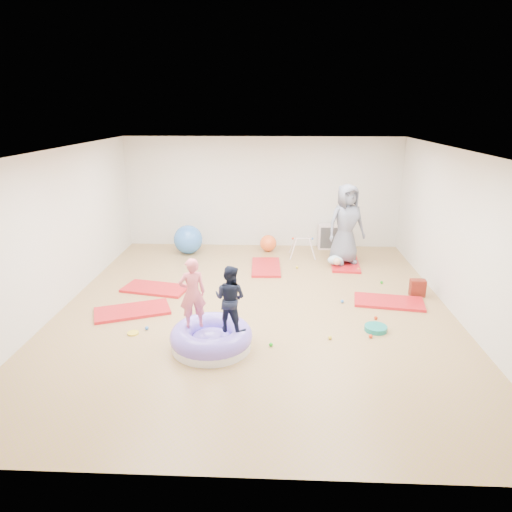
{
  "coord_description": "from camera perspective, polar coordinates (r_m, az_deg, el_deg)",
  "views": [
    {
      "loc": [
        0.35,
        -7.58,
        3.47
      ],
      "look_at": [
        0.0,
        0.3,
        0.9
      ],
      "focal_mm": 32.0,
      "sensor_mm": 36.0,
      "label": 1
    }
  ],
  "objects": [
    {
      "name": "gym_mat_rear_right",
      "position": [
        10.8,
        11.04,
        -0.9
      ],
      "size": [
        0.72,
        1.3,
        0.05
      ],
      "primitive_type": "cube",
      "rotation": [
        0.0,
        0.0,
        1.5
      ],
      "color": "red",
      "rests_on": "ground"
    },
    {
      "name": "room",
      "position": [
        7.86,
        -0.1,
        2.79
      ],
      "size": [
        7.01,
        8.01,
        2.81
      ],
      "color": "#A07856",
      "rests_on": "ground"
    },
    {
      "name": "ball_pit_balls",
      "position": [
        8.58,
        6.45,
        -5.7
      ],
      "size": [
        4.36,
        3.63,
        0.06
      ],
      "color": "yellow",
      "rests_on": "ground"
    },
    {
      "name": "balance_disc",
      "position": [
        7.78,
        14.74,
        -8.73
      ],
      "size": [
        0.37,
        0.37,
        0.08
      ],
      "primitive_type": "cylinder",
      "color": "#147B73",
      "rests_on": "ground"
    },
    {
      "name": "infant_play_gym",
      "position": [
        11.08,
        5.82,
        1.45
      ],
      "size": [
        0.63,
        0.6,
        0.48
      ],
      "rotation": [
        0.0,
        0.0,
        -0.21
      ],
      "color": "beige",
      "rests_on": "ground"
    },
    {
      "name": "child_navy",
      "position": [
        6.67,
        -3.28,
        -4.94
      ],
      "size": [
        0.6,
        0.54,
        1.01
      ],
      "primitive_type": "imported",
      "rotation": [
        0.0,
        0.0,
        2.76
      ],
      "color": "black",
      "rests_on": "inflatable_cushion"
    },
    {
      "name": "yellow_toy",
      "position": [
        7.7,
        -15.12,
        -9.29
      ],
      "size": [
        0.18,
        0.18,
        0.03
      ],
      "primitive_type": "cylinder",
      "color": "yellow",
      "rests_on": "ground"
    },
    {
      "name": "cube_shelf",
      "position": [
        11.88,
        9.3,
        2.41
      ],
      "size": [
        0.63,
        0.31,
        0.63
      ],
      "color": "beige",
      "rests_on": "ground"
    },
    {
      "name": "exercise_ball_blue",
      "position": [
        11.44,
        -8.48,
        2.06
      ],
      "size": [
        0.71,
        0.71,
        0.71
      ],
      "primitive_type": "sphere",
      "color": "blue",
      "rests_on": "ground"
    },
    {
      "name": "gym_mat_right",
      "position": [
        8.89,
        16.27,
        -5.52
      ],
      "size": [
        1.34,
        0.82,
        0.05
      ],
      "primitive_type": "cube",
      "rotation": [
        0.0,
        0.0,
        -0.16
      ],
      "color": "red",
      "rests_on": "ground"
    },
    {
      "name": "child_pink",
      "position": [
        6.81,
        -7.97,
        -4.24
      ],
      "size": [
        0.46,
        0.38,
        1.09
      ],
      "primitive_type": "imported",
      "rotation": [
        0.0,
        0.0,
        3.48
      ],
      "color": "#EF6876",
      "rests_on": "inflatable_cushion"
    },
    {
      "name": "adult_caregiver",
      "position": [
        10.54,
        11.2,
        3.94
      ],
      "size": [
        1.04,
        0.86,
        1.82
      ],
      "primitive_type": "imported",
      "rotation": [
        0.0,
        0.0,
        0.36
      ],
      "color": "slate",
      "rests_on": "gym_mat_rear_right"
    },
    {
      "name": "gym_mat_front_left",
      "position": [
        8.46,
        -15.2,
        -6.64
      ],
      "size": [
        1.44,
        1.08,
        0.05
      ],
      "primitive_type": "cube",
      "rotation": [
        0.0,
        0.0,
        0.38
      ],
      "color": "red",
      "rests_on": "ground"
    },
    {
      "name": "gym_mat_center_back",
      "position": [
        10.35,
        1.25,
        -1.39
      ],
      "size": [
        0.67,
        1.29,
        0.05
      ],
      "primitive_type": "cube",
      "rotation": [
        0.0,
        0.0,
        1.6
      ],
      "color": "red",
      "rests_on": "ground"
    },
    {
      "name": "exercise_ball_orange",
      "position": [
        11.54,
        1.54,
        1.62
      ],
      "size": [
        0.42,
        0.42,
        0.42
      ],
      "primitive_type": "sphere",
      "color": "#FF6329",
      "rests_on": "ground"
    },
    {
      "name": "gym_mat_mid_left",
      "position": [
        9.36,
        -12.46,
        -3.99
      ],
      "size": [
        1.38,
        0.89,
        0.05
      ],
      "primitive_type": "cube",
      "rotation": [
        0.0,
        0.0,
        -0.22
      ],
      "color": "red",
      "rests_on": "ground"
    },
    {
      "name": "infant",
      "position": [
        10.52,
        9.98,
        -0.53
      ],
      "size": [
        0.38,
        0.38,
        0.22
      ],
      "color": "#B7DFF1",
      "rests_on": "gym_mat_rear_right"
    },
    {
      "name": "inflatable_cushion",
      "position": [
        7.03,
        -5.6,
        -10.18
      ],
      "size": [
        1.25,
        1.25,
        0.39
      ],
      "rotation": [
        0.0,
        0.0,
        -0.33
      ],
      "color": "silver",
      "rests_on": "ground"
    },
    {
      "name": "backpack",
      "position": [
        9.34,
        19.54,
        -3.77
      ],
      "size": [
        0.29,
        0.18,
        0.33
      ],
      "primitive_type": "cube",
      "rotation": [
        0.0,
        0.0,
        -0.02
      ],
      "color": "red",
      "rests_on": "ground"
    }
  ]
}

